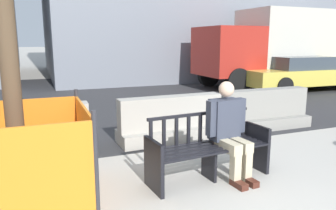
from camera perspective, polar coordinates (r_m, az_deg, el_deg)
The scene contains 9 objects.
street_asphalt at distance 11.33m, azimuth -12.47°, elevation 1.53°, with size 120.00×12.00×0.01m, color #333335.
street_bench at distance 4.49m, azimuth 7.02°, elevation -7.84°, with size 1.73×0.66×0.88m.
seated_person at distance 4.52m, azimuth 10.52°, elevation -3.93°, with size 0.59×0.75×1.31m.
jersey_barrier_centre at distance 6.16m, azimuth 0.52°, elevation -3.04°, with size 2.02×0.74×0.84m.
jersey_barrier_left at distance 5.75m, azimuth -23.59°, elevation -5.06°, with size 2.02×0.73×0.84m.
jersey_barrier_right at distance 7.33m, azimuth 16.39°, elevation -1.20°, with size 2.01×0.70×0.84m.
construction_fence at distance 4.05m, azimuth -24.68°, elevation -7.93°, with size 1.53×1.53×1.20m.
car_taxi_near at distance 13.25m, azimuth 22.22°, elevation 5.13°, with size 4.81×1.92×1.27m.
delivery_truck at distance 14.32m, azimuth 19.29°, elevation 9.91°, with size 6.83×2.42×3.05m.
Camera 1 is at (-1.77, -2.33, 1.86)m, focal length 35.00 mm.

